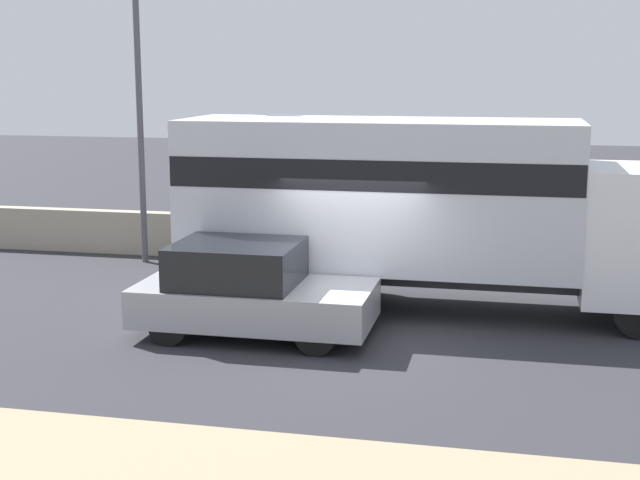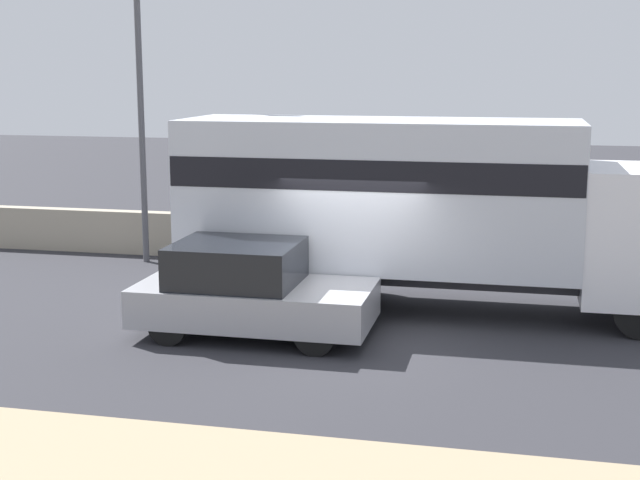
% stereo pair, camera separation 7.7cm
% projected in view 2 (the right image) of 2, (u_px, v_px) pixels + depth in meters
% --- Properties ---
extents(ground_plane, '(80.00, 80.00, 0.00)m').
position_uv_depth(ground_plane, '(343.00, 336.00, 14.68)').
color(ground_plane, '#2D2D33').
extents(stone_wall_backdrop, '(60.00, 0.35, 1.01)m').
position_uv_depth(stone_wall_backdrop, '(391.00, 243.00, 19.86)').
color(stone_wall_backdrop, '#A39984').
rests_on(stone_wall_backdrop, ground_plane).
extents(street_lamp, '(0.56, 0.28, 8.07)m').
position_uv_depth(street_lamp, '(139.00, 56.00, 19.49)').
color(street_lamp, '#4C4C51').
rests_on(street_lamp, ground_plane).
extents(box_truck, '(9.03, 2.39, 3.45)m').
position_uv_depth(box_truck, '(418.00, 200.00, 15.92)').
color(box_truck, silver).
rests_on(box_truck, ground_plane).
extents(car_hatchback, '(3.87, 1.90, 1.54)m').
position_uv_depth(car_hatchback, '(249.00, 290.00, 14.62)').
color(car_hatchback, '#9E9EA3').
rests_on(car_hatchback, ground_plane).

